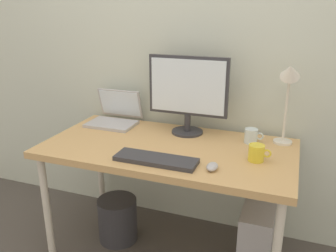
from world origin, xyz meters
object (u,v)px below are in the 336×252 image
(desk, at_px, (168,155))
(computer_tower, at_px, (256,238))
(mouse, at_px, (212,167))
(wastebasket, at_px, (118,220))
(desk_lamp, at_px, (289,85))
(laptop, at_px, (115,115))
(keyboard, at_px, (156,159))
(coffee_mug, at_px, (257,153))
(glass_cup, at_px, (251,136))
(monitor, at_px, (188,91))

(desk, xyz_separation_m, computer_tower, (0.55, 0.03, -0.47))
(mouse, bearing_deg, wastebasket, 161.90)
(desk_lamp, relative_size, mouse, 5.56)
(laptop, distance_m, keyboard, 0.71)
(keyboard, bearing_deg, laptop, 135.58)
(mouse, bearing_deg, computer_tower, 48.54)
(desk_lamp, xyz_separation_m, keyboard, (-0.61, -0.48, -0.35))
(laptop, xyz_separation_m, computer_tower, (1.03, -0.23, -0.59))
(laptop, height_order, mouse, laptop)
(coffee_mug, bearing_deg, mouse, -135.85)
(desk_lamp, distance_m, wastebasket, 1.39)
(mouse, relative_size, glass_cup, 0.80)
(desk, relative_size, desk_lamp, 2.91)
(coffee_mug, xyz_separation_m, computer_tower, (0.04, 0.07, -0.58))
(laptop, height_order, wastebasket, laptop)
(monitor, relative_size, glass_cup, 4.51)
(desk_lamp, height_order, computer_tower, desk_lamp)
(desk, relative_size, laptop, 4.55)
(desk, bearing_deg, mouse, -35.34)
(keyboard, height_order, computer_tower, keyboard)
(desk_lamp, xyz_separation_m, coffee_mug, (-0.12, -0.28, -0.31))
(keyboard, relative_size, glass_cup, 3.93)
(coffee_mug, bearing_deg, keyboard, -158.44)
(wastebasket, bearing_deg, desk, 0.59)
(desk, distance_m, coffee_mug, 0.52)
(desk, bearing_deg, laptop, 151.72)
(monitor, height_order, mouse, monitor)
(mouse, distance_m, coffee_mug, 0.27)
(glass_cup, relative_size, computer_tower, 0.27)
(desk_lamp, height_order, mouse, desk_lamp)
(computer_tower, bearing_deg, desk, -176.67)
(desk, distance_m, desk_lamp, 0.79)
(monitor, distance_m, laptop, 0.57)
(laptop, xyz_separation_m, wastebasket, (0.13, -0.27, -0.65))
(desk, xyz_separation_m, glass_cup, (0.45, 0.21, 0.10))
(wastebasket, bearing_deg, glass_cup, 14.85)
(keyboard, bearing_deg, glass_cup, 45.99)
(mouse, bearing_deg, coffee_mug, 44.15)
(coffee_mug, bearing_deg, desk_lamp, 67.71)
(mouse, relative_size, wastebasket, 0.30)
(desk_lamp, distance_m, coffee_mug, 0.44)
(laptop, bearing_deg, mouse, -31.20)
(coffee_mug, height_order, computer_tower, coffee_mug)
(monitor, bearing_deg, desk_lamp, 0.10)
(mouse, distance_m, wastebasket, 0.94)
(keyboard, height_order, mouse, mouse)
(laptop, distance_m, coffee_mug, 1.04)
(keyboard, xyz_separation_m, coffee_mug, (0.49, 0.19, 0.03))
(laptop, relative_size, desk_lamp, 0.64)
(glass_cup, bearing_deg, mouse, -106.60)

